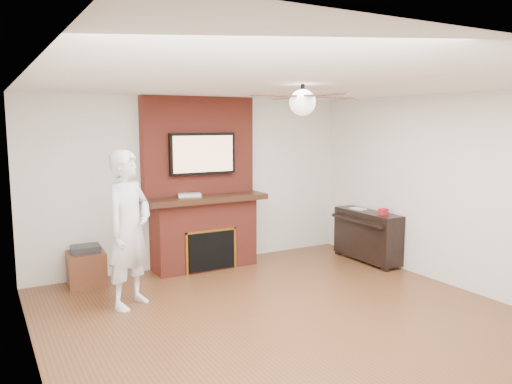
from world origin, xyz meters
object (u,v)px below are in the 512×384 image
person (129,229)px  piano (367,235)px  side_table (86,267)px  fireplace (202,200)px

person → piano: person is taller
side_table → person: bearing=-69.5°
person → piano: size_ratio=1.52×
fireplace → piano: bearing=-23.2°
fireplace → side_table: bearing=-177.7°
side_table → piano: size_ratio=0.45×
person → side_table: (-0.31, 1.02, -0.66)m
piano → person: bearing=-178.1°
fireplace → side_table: fireplace is taller
person → side_table: 1.25m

